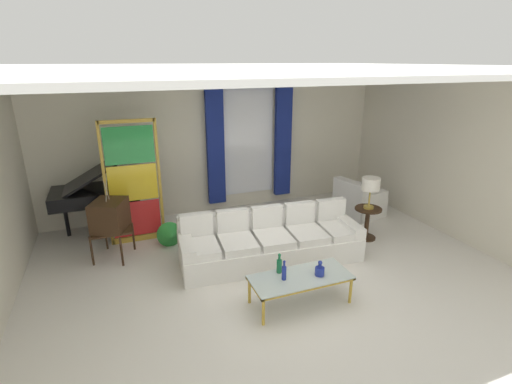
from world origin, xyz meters
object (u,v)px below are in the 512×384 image
(bottle_blue_decanter, at_px, (279,265))
(stained_glass_divider, at_px, (133,185))
(coffee_table, at_px, (300,279))
(peacock_figurine, at_px, (170,236))
(vintage_tv, at_px, (110,217))
(armchair_white, at_px, (358,202))
(bottle_crystal_tall, at_px, (284,272))
(bottle_amber_squat, at_px, (320,270))
(table_lamp_brass, at_px, (371,185))
(couch_white_long, at_px, (270,241))
(round_side_table, at_px, (367,220))
(grand_piano, at_px, (95,192))

(bottle_blue_decanter, bearing_deg, stained_glass_divider, 122.37)
(coffee_table, relative_size, peacock_figurine, 2.24)
(vintage_tv, relative_size, armchair_white, 1.38)
(vintage_tv, bearing_deg, peacock_figurine, 0.45)
(bottle_crystal_tall, distance_m, bottle_amber_squat, 0.50)
(table_lamp_brass, bearing_deg, vintage_tv, 168.05)
(vintage_tv, height_order, stained_glass_divider, stained_glass_divider)
(couch_white_long, xyz_separation_m, bottle_amber_squat, (0.14, -1.35, 0.18))
(couch_white_long, height_order, bottle_blue_decanter, couch_white_long)
(bottle_blue_decanter, distance_m, round_side_table, 2.56)
(stained_glass_divider, relative_size, table_lamp_brass, 3.86)
(stained_glass_divider, height_order, peacock_figurine, stained_glass_divider)
(bottle_amber_squat, xyz_separation_m, round_side_table, (1.81, 1.40, -0.13))
(table_lamp_brass, bearing_deg, stained_glass_divider, 160.06)
(bottle_blue_decanter, bearing_deg, peacock_figurine, 118.57)
(coffee_table, xyz_separation_m, table_lamp_brass, (2.06, 1.34, 0.65))
(peacock_figurine, bearing_deg, vintage_tv, -179.55)
(coffee_table, distance_m, bottle_blue_decanter, 0.33)
(coffee_table, bearing_deg, grand_piano, 126.16)
(bottle_amber_squat, height_order, stained_glass_divider, stained_glass_divider)
(vintage_tv, bearing_deg, stained_glass_divider, 48.67)
(armchair_white, distance_m, peacock_figurine, 3.92)
(bottle_amber_squat, xyz_separation_m, stained_glass_divider, (-2.10, 2.82, 0.58))
(armchair_white, bearing_deg, coffee_table, -137.75)
(peacock_figurine, relative_size, table_lamp_brass, 1.05)
(couch_white_long, bearing_deg, round_side_table, 1.48)
(bottle_blue_decanter, relative_size, grand_piano, 0.19)
(coffee_table, xyz_separation_m, round_side_table, (2.06, 1.34, -0.02))
(couch_white_long, height_order, vintage_tv, vintage_tv)
(couch_white_long, relative_size, stained_glass_divider, 1.36)
(coffee_table, relative_size, stained_glass_divider, 0.61)
(couch_white_long, bearing_deg, armchair_white, 22.94)
(bottle_crystal_tall, bearing_deg, grand_piano, 123.54)
(couch_white_long, bearing_deg, coffee_table, -94.76)
(peacock_figurine, bearing_deg, table_lamp_brass, -15.20)
(coffee_table, relative_size, bottle_crystal_tall, 4.84)
(table_lamp_brass, relative_size, grand_piano, 0.38)
(round_side_table, bearing_deg, vintage_tv, 168.05)
(coffee_table, distance_m, bottle_crystal_tall, 0.28)
(bottle_blue_decanter, relative_size, bottle_crystal_tall, 1.02)
(couch_white_long, relative_size, bottle_crystal_tall, 10.71)
(bottle_amber_squat, distance_m, armchair_white, 3.34)
(bottle_crystal_tall, xyz_separation_m, peacock_figurine, (-1.11, 2.26, -0.30))
(vintage_tv, xyz_separation_m, table_lamp_brass, (4.35, -0.92, 0.30))
(coffee_table, relative_size, armchair_white, 1.38)
(couch_white_long, relative_size, peacock_figurine, 4.97)
(armchair_white, height_order, peacock_figurine, armchair_white)
(vintage_tv, xyz_separation_m, grand_piano, (-0.23, 1.18, 0.07))
(round_side_table, bearing_deg, table_lamp_brass, 0.00)
(coffee_table, bearing_deg, armchair_white, 42.25)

